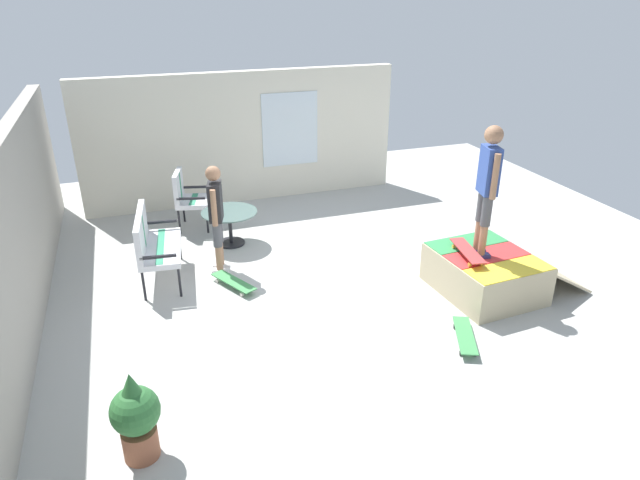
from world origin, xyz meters
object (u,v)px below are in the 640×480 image
object	(u,v)px
skate_ramp	(486,273)
patio_bench	(152,241)
skateboard_by_bench	(234,282)
skateboard_spare	(465,336)
patio_chair_near_house	(186,194)
person_skater	(488,182)
skateboard_on_ramp	(467,251)
potted_plant	(136,416)
patio_table	(230,221)
person_watching	(216,212)

from	to	relation	value
skate_ramp	patio_bench	xyz separation A→B (m)	(1.86, 4.30, 0.33)
skateboard_by_bench	skateboard_spare	bearing A→B (deg)	-133.28
patio_chair_near_house	person_skater	distance (m)	5.08
skateboard_by_bench	person_skater	bearing A→B (deg)	-111.10
skateboard_on_ramp	potted_plant	size ratio (longest dim) A/B	0.89
skate_ramp	skateboard_spare	distance (m)	1.36
patio_chair_near_house	skate_ramp	bearing A→B (deg)	-135.24
skateboard_by_bench	skateboard_on_ramp	xyz separation A→B (m)	(-1.22, -2.96, 0.57)
patio_bench	skateboard_on_ramp	world-z (taller)	patio_bench
patio_table	potted_plant	xyz separation A→B (m)	(-4.26, 1.65, 0.06)
patio_bench	person_watching	world-z (taller)	person_watching
patio_chair_near_house	skateboard_by_bench	world-z (taller)	patio_chair_near_house
patio_chair_near_house	person_watching	distance (m)	1.82
person_watching	patio_table	bearing A→B (deg)	-20.95
skate_ramp	patio_table	size ratio (longest dim) A/B	2.24
patio_bench	potted_plant	size ratio (longest dim) A/B	1.42
skate_ramp	person_watching	size ratio (longest dim) A/B	1.25
patio_chair_near_house	patio_table	size ratio (longest dim) A/B	1.13
patio_bench	skateboard_spare	size ratio (longest dim) A/B	1.61
skateboard_spare	skateboard_on_ramp	distance (m)	1.30
patio_chair_near_house	skateboard_on_ramp	xyz separation A→B (m)	(-3.59, -3.27, 0.04)
patio_bench	skateboard_by_bench	bearing A→B (deg)	-121.21
person_watching	skateboard_on_ramp	xyz separation A→B (m)	(-1.81, -3.04, -0.28)
skate_ramp	skateboard_by_bench	world-z (taller)	skate_ramp
patio_table	potted_plant	size ratio (longest dim) A/B	0.98
skateboard_spare	patio_table	bearing A→B (deg)	29.81
skate_ramp	potted_plant	world-z (taller)	potted_plant
patio_bench	skateboard_on_ramp	distance (m)	4.37
person_watching	skateboard_on_ramp	size ratio (longest dim) A/B	1.96
skateboard_by_bench	potted_plant	bearing A→B (deg)	153.42
skateboard_by_bench	skateboard_spare	distance (m)	3.24
patio_chair_near_house	potted_plant	bearing A→B (deg)	168.10
skateboard_spare	person_watching	bearing A→B (deg)	40.85
skateboard_by_bench	skateboard_on_ramp	size ratio (longest dim) A/B	0.98
skate_ramp	patio_table	world-z (taller)	same
skate_ramp	patio_chair_near_house	bearing A→B (deg)	44.76
person_watching	person_skater	bearing A→B (deg)	-119.32
patio_table	person_skater	xyz separation A→B (m)	(-2.67, -2.89, 1.20)
skate_ramp	person_skater	bearing A→B (deg)	75.65
person_skater	skateboard_on_ramp	size ratio (longest dim) A/B	2.14
patio_table	skateboard_by_bench	bearing A→B (deg)	170.25
skateboard_by_bench	potted_plant	xyz separation A→B (m)	(-2.80, 1.40, 0.38)
patio_table	person_watching	world-z (taller)	person_watching
person_skater	skateboard_spare	bearing A→B (deg)	141.98
person_watching	skateboard_by_bench	bearing A→B (deg)	-172.45
patio_chair_near_house	patio_bench	bearing A→B (deg)	158.31
patio_table	person_skater	bearing A→B (deg)	-132.71
skate_ramp	patio_chair_near_house	size ratio (longest dim) A/B	1.98
person_skater	potted_plant	world-z (taller)	person_skater
person_skater	skateboard_on_ramp	bearing A→B (deg)	91.19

